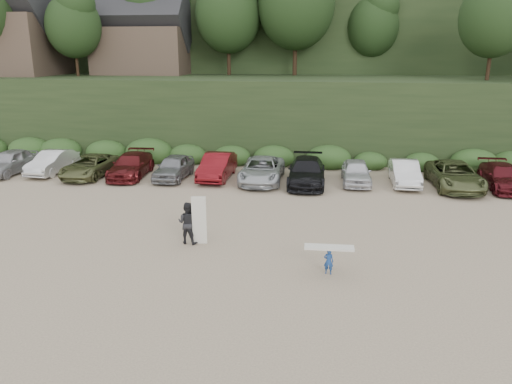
# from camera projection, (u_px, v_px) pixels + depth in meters

# --- Properties ---
(ground) EXTENTS (120.00, 120.00, 0.00)m
(ground) POSITION_uv_depth(u_px,v_px,m) (227.00, 237.00, 22.75)
(ground) COLOR tan
(ground) RESTS_ON ground
(hillside_backdrop) EXTENTS (90.00, 41.50, 28.00)m
(hillside_backdrop) POSITION_uv_depth(u_px,v_px,m) (285.00, 20.00, 53.87)
(hillside_backdrop) COLOR black
(hillside_backdrop) RESTS_ON ground
(parked_cars) EXTENTS (39.53, 6.07, 1.64)m
(parked_cars) POSITION_uv_depth(u_px,v_px,m) (287.00, 170.00, 31.81)
(parked_cars) COLOR #9D9CA1
(parked_cars) RESTS_ON ground
(child_surfer) EXTENTS (1.87, 0.56, 1.12)m
(child_surfer) POSITION_uv_depth(u_px,v_px,m) (329.00, 255.00, 18.81)
(child_surfer) COLOR navy
(child_surfer) RESTS_ON ground
(adult_surfer) EXTENTS (1.39, 0.86, 2.21)m
(adult_surfer) POSITION_uv_depth(u_px,v_px,m) (189.00, 223.00, 21.75)
(adult_surfer) COLOR black
(adult_surfer) RESTS_ON ground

